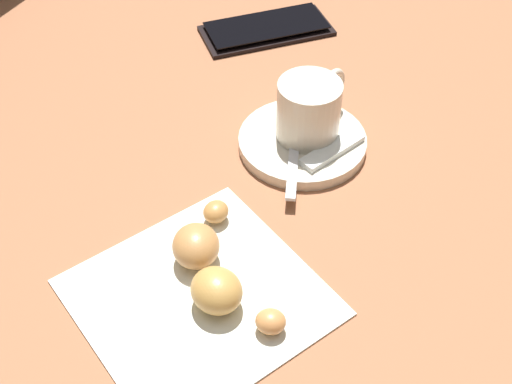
# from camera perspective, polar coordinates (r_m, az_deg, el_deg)

# --- Properties ---
(ground_plane) EXTENTS (1.80, 1.80, 0.00)m
(ground_plane) POSITION_cam_1_polar(r_m,az_deg,el_deg) (0.60, 1.10, -1.34)
(ground_plane) COLOR #9D603F
(saucer) EXTENTS (0.12, 0.12, 0.01)m
(saucer) POSITION_cam_1_polar(r_m,az_deg,el_deg) (0.66, 3.89, 4.19)
(saucer) COLOR beige
(saucer) RESTS_ON ground
(espresso_cup) EXTENTS (0.09, 0.06, 0.06)m
(espresso_cup) POSITION_cam_1_polar(r_m,az_deg,el_deg) (0.64, 4.53, 6.93)
(espresso_cup) COLOR beige
(espresso_cup) RESTS_ON saucer
(teaspoon) EXTENTS (0.11, 0.10, 0.01)m
(teaspoon) POSITION_cam_1_polar(r_m,az_deg,el_deg) (0.66, 3.31, 5.11)
(teaspoon) COLOR silver
(teaspoon) RESTS_ON saucer
(sugar_packet) EXTENTS (0.07, 0.02, 0.01)m
(sugar_packet) POSITION_cam_1_polar(r_m,az_deg,el_deg) (0.64, 6.54, 3.42)
(sugar_packet) COLOR white
(sugar_packet) RESTS_ON saucer
(napkin) EXTENTS (0.20, 0.20, 0.00)m
(napkin) POSITION_cam_1_polar(r_m,az_deg,el_deg) (0.54, -4.79, -8.70)
(napkin) COLOR white
(napkin) RESTS_ON ground
(croissant) EXTENTS (0.09, 0.14, 0.03)m
(croissant) POSITION_cam_1_polar(r_m,az_deg,el_deg) (0.53, -3.74, -6.28)
(croissant) COLOR #C38746
(croissant) RESTS_ON napkin
(cell_phone) EXTENTS (0.16, 0.13, 0.01)m
(cell_phone) POSITION_cam_1_polar(r_m,az_deg,el_deg) (0.82, 0.89, 13.49)
(cell_phone) COLOR black
(cell_phone) RESTS_ON ground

